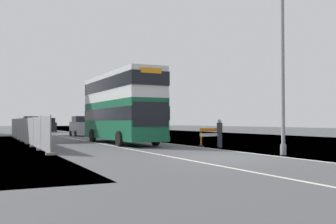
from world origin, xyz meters
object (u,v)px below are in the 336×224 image
Objects in this scene: lamppost_foreground at (283,68)px; car_far_side at (42,125)px; car_oncoming_near at (81,127)px; car_receding_mid at (30,126)px; pedestrian_at_kerb at (220,133)px; roadworks_barrier at (210,135)px; double_decker_bus at (121,107)px; car_receding_far at (48,125)px.

lamppost_foreground reaches higher than car_far_side.
car_far_side reaches higher than car_oncoming_near.
car_oncoming_near is at bearing -64.22° from car_receding_mid.
roadworks_barrier is at bearing 88.35° from pedestrian_at_kerb.
car_oncoming_near is at bearing 87.25° from double_decker_bus.
lamppost_foreground is 55.70m from car_far_side.
double_decker_bus is 7.03× the size of roadworks_barrier.
double_decker_bus is 2.56× the size of car_receding_far.
double_decker_bus is 16.38m from car_oncoming_near.
pedestrian_at_kerb is at bearing -76.54° from car_receding_mid.
car_receding_mid is at bearing 103.46° from pedestrian_at_kerb.
double_decker_bus reaches higher than car_oncoming_near.
car_far_side reaches higher than pedestrian_at_kerb.
car_oncoming_near is 0.97× the size of car_receding_far.
car_far_side is at bearing 88.34° from car_receding_far.
car_far_side is (-3.98, 48.37, 0.34)m from roadworks_barrier.
double_decker_bus is at bearing -92.75° from car_oncoming_near.
roadworks_barrier is at bearing -54.21° from double_decker_bus.
double_decker_bus reaches higher than car_far_side.
car_far_side is at bearing 91.36° from car_oncoming_near.
lamppost_foreground reaches higher than car_oncoming_near.
car_oncoming_near reaches higher than car_receding_far.
double_decker_bus reaches higher than car_receding_far.
pedestrian_at_kerb is (7.72, -32.27, -0.17)m from car_receding_mid.
roadworks_barrier is at bearing -76.01° from car_receding_mid.
pedestrian_at_kerb is at bearing -91.65° from roadworks_barrier.
car_receding_mid reaches higher than car_oncoming_near.
car_receding_far is at bearing 94.67° from lamppost_foreground.
double_decker_bus is at bearing -90.21° from car_far_side.
double_decker_bus is at bearing -89.87° from car_receding_far.
roadworks_barrier is 0.91× the size of pedestrian_at_kerb.
roadworks_barrier is 0.40× the size of car_receding_mid.
car_far_side is (-0.63, 26.37, 0.02)m from car_oncoming_near.
roadworks_barrier is (0.33, 7.12, -3.41)m from lamppost_foreground.
roadworks_barrier is at bearing -81.34° from car_oncoming_near.
car_far_side is (-3.65, 55.49, -3.08)m from lamppost_foreground.
car_receding_mid is at bearing 98.12° from double_decker_bus.
lamppost_foreground is at bearing -84.08° from car_oncoming_near.
lamppost_foreground is 7.90m from roadworks_barrier.
car_oncoming_near is 0.97× the size of car_far_side.
roadworks_barrier is 40.59m from car_receding_far.
lamppost_foreground is at bearing -92.85° from pedestrian_at_kerb.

